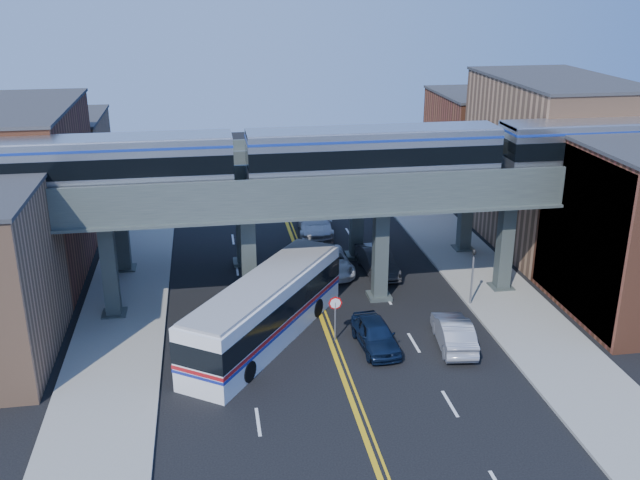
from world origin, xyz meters
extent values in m
plane|color=black|center=(0.00, 0.00, 0.00)|extent=(120.00, 120.00, 0.00)
cube|color=gray|center=(-11.50, 10.00, 0.08)|extent=(5.00, 70.00, 0.16)
cube|color=gray|center=(11.50, 10.00, 0.08)|extent=(5.00, 70.00, 0.16)
cube|color=brown|center=(-18.50, 16.00, 5.50)|extent=(8.00, 14.00, 11.00)
cube|color=#A37454|center=(-18.50, 29.00, 4.00)|extent=(8.00, 10.00, 8.00)
cube|color=#A37454|center=(18.50, 16.00, 6.00)|extent=(8.00, 14.00, 12.00)
cube|color=brown|center=(18.50, 29.00, 4.50)|extent=(8.00, 10.00, 9.00)
cube|color=teal|center=(14.55, 4.00, 4.75)|extent=(0.10, 9.50, 9.50)
cube|color=#424D4B|center=(-12.00, 8.00, 3.00)|extent=(0.85, 0.85, 6.00)
cube|color=#424D4B|center=(-4.00, 8.00, 3.00)|extent=(0.85, 0.85, 6.00)
cube|color=#424D4B|center=(4.00, 8.00, 3.00)|extent=(0.85, 0.85, 6.00)
cube|color=#424D4B|center=(12.00, 8.00, 3.00)|extent=(0.85, 0.85, 6.00)
cube|color=#404946|center=(0.00, 8.00, 6.70)|extent=(52.00, 3.60, 1.40)
cube|color=#424D4B|center=(-12.00, 15.00, 3.00)|extent=(0.85, 0.85, 6.00)
cube|color=#424D4B|center=(-4.00, 15.00, 3.00)|extent=(0.85, 0.85, 6.00)
cube|color=#424D4B|center=(4.00, 15.00, 3.00)|extent=(0.85, 0.85, 6.00)
cube|color=#424D4B|center=(12.00, 15.00, 3.00)|extent=(0.85, 0.85, 6.00)
cube|color=#404946|center=(0.00, 15.00, 6.70)|extent=(52.00, 3.60, 1.40)
cube|color=black|center=(-16.64, 8.00, 7.52)|extent=(2.11, 2.11, 0.24)
cube|color=black|center=(-7.32, 8.00, 7.52)|extent=(2.11, 2.11, 0.24)
cube|color=silver|center=(-11.98, 8.00, 9.17)|extent=(14.57, 2.78, 3.07)
cube|color=black|center=(-11.98, 8.00, 9.32)|extent=(14.59, 2.84, 1.05)
cube|color=black|center=(-1.27, 8.00, 7.52)|extent=(2.11, 2.11, 0.24)
cube|color=black|center=(8.05, 8.00, 7.52)|extent=(2.11, 2.11, 0.24)
cube|color=silver|center=(3.39, 8.00, 9.17)|extent=(14.57, 2.78, 3.07)
cube|color=black|center=(3.39, 8.00, 9.32)|extent=(14.59, 2.84, 1.05)
cube|color=black|center=(14.10, 8.00, 7.52)|extent=(2.11, 2.11, 0.24)
cube|color=silver|center=(18.76, 8.00, 9.17)|extent=(14.57, 2.78, 3.07)
cube|color=black|center=(18.76, 8.00, 9.32)|extent=(14.59, 2.84, 1.05)
cylinder|color=slate|center=(0.30, 3.00, 1.15)|extent=(0.09, 0.09, 2.30)
cylinder|color=red|center=(0.30, 3.00, 2.25)|extent=(0.76, 0.04, 0.76)
cylinder|color=slate|center=(9.20, 6.00, 1.60)|extent=(0.12, 0.12, 3.20)
imported|color=black|center=(9.20, 6.00, 3.65)|extent=(0.15, 0.18, 0.90)
cube|color=white|center=(-3.41, 3.77, 1.71)|extent=(9.80, 12.53, 3.41)
cube|color=black|center=(-3.41, 3.77, 2.15)|extent=(9.87, 12.59, 1.16)
cube|color=#B21419|center=(-3.41, 3.77, 1.38)|extent=(9.87, 12.59, 0.20)
cylinder|color=black|center=(-5.79, 0.28, 0.55)|extent=(3.07, 2.58, 1.10)
cylinder|color=black|center=(-1.33, 6.83, 0.55)|extent=(3.07, 2.58, 1.10)
imported|color=#0E1A33|center=(2.30, 1.89, 0.78)|extent=(2.15, 4.68, 1.55)
imported|color=#2F2F32|center=(4.81, 11.94, 0.85)|extent=(2.11, 5.26, 1.70)
imported|color=silver|center=(1.80, 12.62, 0.73)|extent=(2.68, 5.34, 1.45)
imported|color=silver|center=(1.87, 20.20, 0.92)|extent=(3.13, 6.51, 1.83)
imported|color=#99989C|center=(6.50, 1.36, 0.80)|extent=(2.29, 5.02, 1.60)
camera|label=1|loc=(-6.11, -31.27, 18.80)|focal=40.00mm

